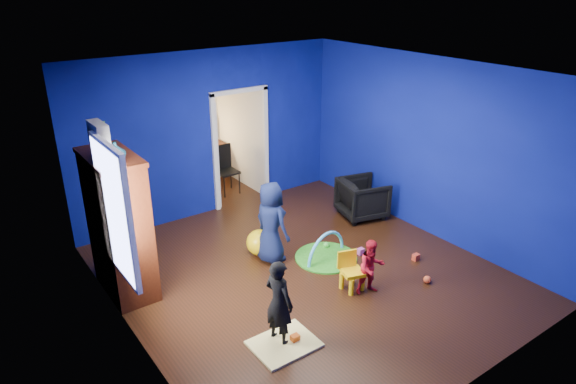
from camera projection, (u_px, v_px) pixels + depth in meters
floor at (305, 274)px, 7.47m from camera, size 5.00×5.50×0.01m
ceiling at (308, 73)px, 6.34m from camera, size 5.00×5.50×0.01m
wall_back at (210, 134)px, 8.96m from camera, size 5.00×0.02×2.90m
wall_front at (483, 270)px, 4.85m from camera, size 5.00×0.02×2.90m
wall_left at (123, 232)px, 5.56m from camera, size 0.02×5.50×2.90m
wall_right at (429, 148)px, 8.25m from camera, size 0.02×5.50×2.90m
alcove at (217, 128)px, 10.01m from camera, size 1.00×1.75×2.50m
armchair at (363, 198)px, 9.13m from camera, size 0.93×0.92×0.70m
child_black at (279, 302)px, 5.90m from camera, size 0.34×0.44×1.09m
child_navy at (271, 223)px, 7.59m from camera, size 0.50×0.68×1.27m
toddler_red at (371, 267)px, 6.89m from camera, size 0.45×0.40×0.79m
vase at (116, 152)px, 6.09m from camera, size 0.24×0.24×0.24m
potted_plant at (101, 136)px, 6.46m from camera, size 0.26×0.26×0.38m
tv_armoire at (119, 225)px, 6.75m from camera, size 0.58×1.14×1.96m
crt_tv at (122, 222)px, 6.75m from camera, size 0.46×0.70×0.54m
yellow_blanket at (284, 344)px, 6.04m from camera, size 0.75×0.60×0.03m
hopper_ball at (260, 242)px, 7.92m from camera, size 0.41×0.41×0.41m
kid_chair at (352, 273)px, 7.02m from camera, size 0.35×0.35×0.50m
play_mat at (326, 257)px, 7.88m from camera, size 0.95×0.95×0.03m
toy_arch at (326, 257)px, 7.88m from camera, size 0.84×0.21×0.85m
window_left at (113, 212)px, 5.79m from camera, size 0.03×0.95×1.55m
curtain at (111, 216)px, 6.38m from camera, size 0.14×0.42×2.40m
doorway at (240, 150)px, 9.44m from camera, size 1.16×0.10×2.10m
study_desk at (205, 162)px, 10.83m from camera, size 0.88×0.44×0.75m
desk_monitor at (200, 134)px, 10.69m from camera, size 0.40×0.05×0.32m
desk_lamp at (190, 138)px, 10.51m from camera, size 0.14×0.14×0.14m
folding_chair at (227, 171)px, 10.08m from camera, size 0.40×0.40×0.92m
book_shelf at (197, 83)px, 10.27m from camera, size 0.88×0.24×0.04m
toy_0 at (416, 257)px, 7.82m from camera, size 0.10×0.08×0.10m
toy_1 at (361, 209)px, 9.42m from camera, size 0.11×0.11×0.11m
toy_2 at (295, 339)px, 6.07m from camera, size 0.10×0.08×0.10m
toy_3 at (326, 245)px, 8.16m from camera, size 0.11×0.11×0.11m
toy_4 at (361, 252)px, 7.98m from camera, size 0.10×0.08×0.10m
toy_5 at (427, 279)px, 7.24m from camera, size 0.11×0.11×0.11m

